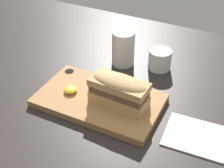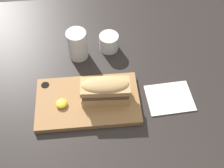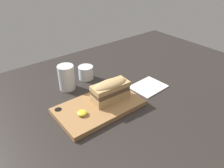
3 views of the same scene
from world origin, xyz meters
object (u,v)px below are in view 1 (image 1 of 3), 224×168
wine_glass (160,60)px  water_glass (123,50)px  serving_board (99,100)px  napkin (196,136)px  sandwich (119,90)px

wine_glass → water_glass: bearing=-167.6°
water_glass → wine_glass: 12.31cm
water_glass → wine_glass: water_glass is taller
serving_board → water_glass: (-2.54, 21.80, 4.04)cm
napkin → wine_glass: bearing=126.5°
wine_glass → napkin: (18.68, -25.25, -2.85)cm
water_glass → wine_glass: size_ratio=1.58×
serving_board → napkin: 28.02cm
napkin → serving_board: bearing=178.3°
wine_glass → serving_board: bearing=-110.9°
water_glass → napkin: bearing=-36.5°
sandwich → napkin: (21.89, -1.03, -6.52)cm
sandwich → water_glass: size_ratio=1.38×
water_glass → wine_glass: (11.86, 2.61, -1.99)cm
sandwich → wine_glass: size_ratio=2.18×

